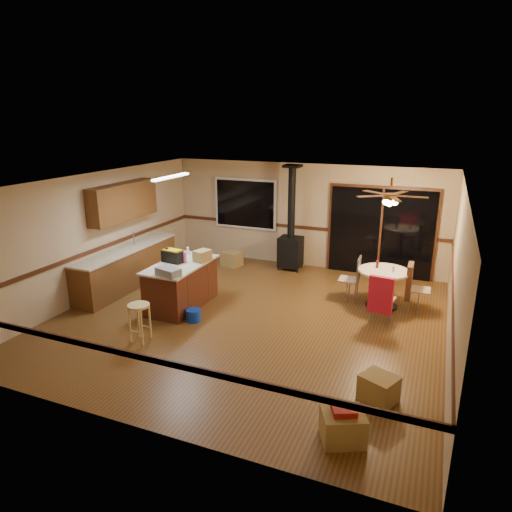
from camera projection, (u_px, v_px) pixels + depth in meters
The scene contains 35 objects.
floor at pixel (250, 317), 8.75m from camera, with size 7.00×7.00×0.00m, color brown.
ceiling at pixel (249, 182), 7.98m from camera, with size 7.00×7.00×0.00m, color silver.
wall_back at pixel (304, 216), 11.46m from camera, with size 7.00×7.00×0.00m, color tan.
wall_front at pixel (131, 333), 5.27m from camera, with size 7.00×7.00×0.00m, color tan.
wall_left at pixel (98, 235), 9.64m from camera, with size 7.00×7.00×0.00m, color tan.
wall_right at pixel (456, 277), 7.09m from camera, with size 7.00×7.00×0.00m, color tan.
chair_rail at pixel (250, 268), 8.45m from camera, with size 7.00×7.00×0.08m, color #401D10, non-canonical shape.
window at pixel (245, 204), 11.94m from camera, with size 1.72×0.10×1.32m, color black.
sliding_door at pixel (381, 233), 10.80m from camera, with size 2.52×0.10×2.10m, color black.
lower_cabinets at pixel (128, 268), 10.23m from camera, with size 0.60×3.00×0.86m, color brown.
countertop at pixel (126, 249), 10.10m from camera, with size 0.64×3.04×0.04m, color beige.
upper_cabinets at pixel (123, 202), 10.02m from camera, with size 0.35×2.00×0.80m, color brown.
kitchen_island at pixel (181, 285), 9.16m from camera, with size 0.88×1.68×0.90m.
wood_stove at pixel (291, 241), 11.30m from camera, with size 0.55×0.50×2.52m.
ceiling_fan at pixel (390, 198), 8.60m from camera, with size 0.24×0.24×0.55m.
fluorescent_strip at pixel (171, 177), 8.91m from camera, with size 0.10×1.20×0.04m, color white.
toolbox_grey at pixel (168, 272), 8.34m from camera, with size 0.46×0.25×0.14m, color slate.
toolbox_black at pixel (173, 256), 9.10m from camera, with size 0.42×0.22×0.23m, color black.
toolbox_yellow_lid at pixel (172, 250), 9.06m from camera, with size 0.37×0.19×0.03m, color gold.
box_on_island at pixel (202, 256), 9.17m from camera, with size 0.24×0.33×0.22m, color olive.
bottle_dark at pixel (167, 254), 9.13m from camera, with size 0.08×0.08×0.29m, color black.
bottle_pink at pixel (185, 257), 9.08m from camera, with size 0.07×0.07×0.21m, color #D84C8C.
bottle_white at pixel (188, 251), 9.62m from camera, with size 0.05×0.05×0.16m, color white.
bar_stool at pixel (140, 323), 7.75m from camera, with size 0.37×0.37×0.67m, color #D4BA70.
blue_bucket at pixel (193, 315), 8.57m from camera, with size 0.28×0.28×0.23m, color #0D35C2.
dining_table at pixel (383, 282), 9.09m from camera, with size 1.00×1.00×0.78m.
glass_red at pixel (377, 264), 9.14m from camera, with size 0.06×0.06×0.15m, color #590C14.
glass_cream at pixel (393, 269), 8.89m from camera, with size 0.05×0.05×0.12m, color beige.
chair_left at pixel (354, 274), 9.39m from camera, with size 0.42×0.41×0.51m.
chair_near at pixel (381, 295), 8.27m from camera, with size 0.48×0.51×0.70m.
chair_right at pixel (411, 281), 8.93m from camera, with size 0.46×0.44×0.70m.
box_under_window at pixel (232, 259), 11.71m from camera, with size 0.48×0.38×0.38m, color olive.
box_corner_a at pixel (343, 427), 5.39m from camera, with size 0.50×0.42×0.38m, color olive.
box_corner_b at pixel (379, 388), 6.15m from camera, with size 0.45×0.39×0.37m, color olive.
box_small_red at pixel (344, 410), 5.32m from camera, with size 0.28×0.23×0.07m, color maroon.
Camera 1 is at (3.16, -7.37, 3.70)m, focal length 32.00 mm.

